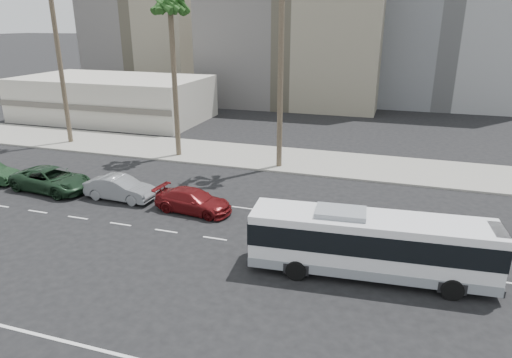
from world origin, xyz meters
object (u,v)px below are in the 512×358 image
at_px(city_bus, 370,243).
at_px(palm_mid, 170,8).
at_px(car_b, 120,188).
at_px(car_a, 193,201).
at_px(car_c, 52,180).

xyz_separation_m(city_bus, palm_mid, (-17.49, 15.00, 10.56)).
relative_size(city_bus, car_b, 2.34).
xyz_separation_m(car_b, palm_mid, (-0.99, 10.35, 11.44)).
bearing_deg(car_a, city_bus, -105.70).
bearing_deg(car_c, car_a, -85.85).
bearing_deg(car_a, palm_mid, 36.66).
distance_m(car_a, palm_mid, 17.02).
xyz_separation_m(car_a, car_c, (-11.00, 0.33, 0.10)).
height_order(city_bus, car_c, city_bus).
bearing_deg(car_c, car_b, -83.58).
bearing_deg(car_c, city_bus, -95.94).
height_order(city_bus, car_b, city_bus).
bearing_deg(palm_mid, city_bus, -40.62).
distance_m(car_a, car_b, 5.51).
xyz_separation_m(city_bus, car_c, (-22.00, 4.60, -0.84)).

